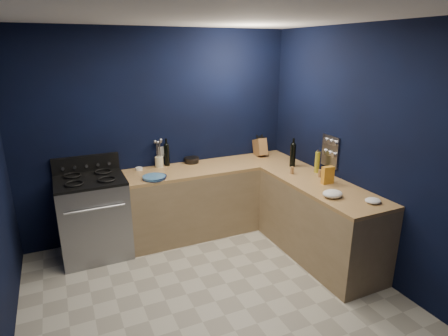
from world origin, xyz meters
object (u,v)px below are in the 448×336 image
gas_range (94,218)px  plate_stack (154,177)px  utensil_crock (159,162)px  knife_block (260,147)px  crouton_bag (328,175)px

gas_range → plate_stack: size_ratio=3.43×
gas_range → plate_stack: bearing=-14.0°
utensil_crock → knife_block: knife_block is taller
gas_range → knife_block: 2.39m
plate_stack → crouton_bag: size_ratio=1.35×
gas_range → utensil_crock: size_ratio=6.88×
plate_stack → crouton_bag: crouton_bag is taller
knife_block → utensil_crock: bearing=-178.5°
plate_stack → utensil_crock: size_ratio=2.01×
gas_range → knife_block: knife_block is taller
gas_range → utensil_crock: 1.04m
gas_range → knife_block: (2.32, 0.19, 0.56)m
knife_block → crouton_bag: (0.11, -1.32, -0.02)m
knife_block → crouton_bag: knife_block is taller
gas_range → crouton_bag: bearing=-25.1°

